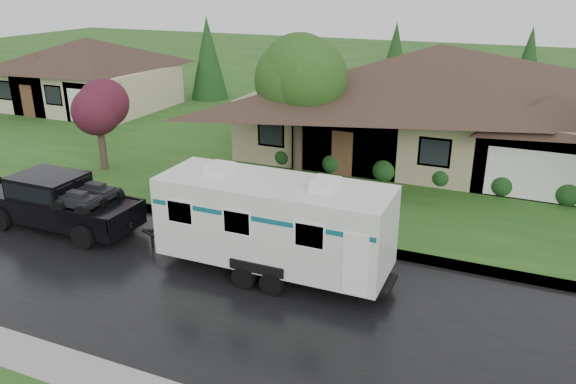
{
  "coord_description": "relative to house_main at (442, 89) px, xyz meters",
  "views": [
    {
      "loc": [
        6.23,
        -14.69,
        8.81
      ],
      "look_at": [
        -0.94,
        2.0,
        1.82
      ],
      "focal_mm": 35.0,
      "sensor_mm": 36.0,
      "label": 1
    }
  ],
  "objects": [
    {
      "name": "travel_trailer",
      "position": [
        -2.67,
        -14.25,
        -1.79
      ],
      "size": [
        7.58,
        2.66,
        3.4
      ],
      "color": "silver",
      "rests_on": "ground"
    },
    {
      "name": "ground",
      "position": [
        -2.29,
        -13.84,
        -3.59
      ],
      "size": [
        140.0,
        140.0,
        0.0
      ],
      "primitive_type": "plane",
      "color": "#224F18",
      "rests_on": "ground"
    },
    {
      "name": "curb",
      "position": [
        -2.29,
        -11.59,
        -3.52
      ],
      "size": [
        140.0,
        0.5,
        0.15
      ],
      "primitive_type": "cube",
      "color": "gray",
      "rests_on": "ground"
    },
    {
      "name": "tree_left_green",
      "position": [
        -5.46,
        -5.51,
        0.97
      ],
      "size": [
        3.84,
        3.84,
        6.36
      ],
      "color": "#382B1E",
      "rests_on": "lawn"
    },
    {
      "name": "lawn",
      "position": [
        -2.29,
        1.16,
        -3.52
      ],
      "size": [
        140.0,
        26.0,
        0.15
      ],
      "primitive_type": "cube",
      "color": "#224F18",
      "rests_on": "ground"
    },
    {
      "name": "pickup_truck",
      "position": [
        -11.48,
        -14.25,
        -2.49
      ],
      "size": [
        6.15,
        2.34,
        2.05
      ],
      "color": "black",
      "rests_on": "ground"
    },
    {
      "name": "shrub_row",
      "position": [
        -0.29,
        -4.54,
        -2.94
      ],
      "size": [
        13.6,
        1.0,
        1.0
      ],
      "color": "#143814",
      "rests_on": "lawn"
    },
    {
      "name": "house_far",
      "position": [
        -24.07,
        2.02,
        -0.62
      ],
      "size": [
        10.8,
        8.64,
        5.8
      ],
      "color": "#BBB08B",
      "rests_on": "lawn"
    },
    {
      "name": "house_main",
      "position": [
        0.0,
        0.0,
        0.0
      ],
      "size": [
        19.44,
        10.8,
        6.9
      ],
      "color": "gray",
      "rests_on": "lawn"
    },
    {
      "name": "road",
      "position": [
        -2.29,
        -15.84,
        -3.59
      ],
      "size": [
        140.0,
        8.0,
        0.01
      ],
      "primitive_type": "cube",
      "color": "black",
      "rests_on": "ground"
    },
    {
      "name": "tree_red",
      "position": [
        -14.3,
        -8.45,
        -0.52
      ],
      "size": [
        2.55,
        2.55,
        4.21
      ],
      "color": "#382B1E",
      "rests_on": "lawn"
    }
  ]
}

